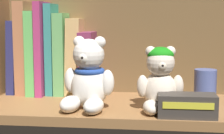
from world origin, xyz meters
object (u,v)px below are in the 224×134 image
object	(u,v)px
teddy_bear_larger	(88,78)
teddy_bear_smaller	(160,80)
book_6	(75,56)
book_4	(53,49)
book_5	(63,53)
book_2	(37,52)
small_product_box	(187,105)
pillar_candle	(205,87)
book_3	(46,48)
book_7	(90,63)
book_0	(17,57)
book_1	(27,48)

from	to	relation	value
teddy_bear_larger	teddy_bear_smaller	size ratio (longest dim) A/B	1.15
teddy_bear_larger	book_6	bearing A→B (deg)	111.08
book_4	book_5	distance (cm)	2.74
book_5	teddy_bear_larger	bearing A→B (deg)	-59.65
book_2	small_product_box	distance (cm)	42.64
teddy_bear_larger	teddy_bear_smaller	distance (cm)	15.13
pillar_candle	teddy_bear_larger	bearing A→B (deg)	-164.54
book_2	teddy_bear_larger	distance (cm)	23.38
book_2	small_product_box	world-z (taller)	book_2
book_4	book_5	bearing A→B (deg)	0.00
book_2	book_6	world-z (taller)	book_2
book_3	book_5	size ratio (longest dim) A/B	1.14
book_2	book_5	xyz separation A→B (cm)	(6.81, 0.00, -0.26)
book_7	book_3	bearing A→B (deg)	180.00
teddy_bear_larger	small_product_box	distance (cm)	21.11
book_3	pillar_candle	bearing A→B (deg)	-13.36
book_0	book_6	bearing A→B (deg)	0.00
book_5	book_6	distance (cm)	3.32
pillar_candle	teddy_bear_smaller	bearing A→B (deg)	-146.50
book_3	teddy_bear_larger	size ratio (longest dim) A/B	1.50
book_0	book_7	xyz separation A→B (cm)	(19.17, -0.00, -1.36)
book_2	teddy_bear_larger	world-z (taller)	book_2
book_7	teddy_bear_smaller	xyz separation A→B (cm)	(17.74, -15.96, -1.51)
book_1	book_0	bearing A→B (deg)	180.00
book_5	pillar_candle	size ratio (longest dim) A/B	2.58
book_0	pillar_candle	distance (cm)	48.17
book_3	book_1	bearing A→B (deg)	-180.00
small_product_box	book_7	bearing A→B (deg)	138.50
book_2	book_7	bearing A→B (deg)	0.00
book_7	teddy_bear_larger	distance (cm)	16.53
book_1	teddy_bear_larger	world-z (taller)	book_1
book_4	book_2	bearing A→B (deg)	180.00
book_7	book_5	bearing A→B (deg)	180.00
book_3	book_4	bearing A→B (deg)	-0.00
book_1	pillar_candle	world-z (taller)	book_1
teddy_bear_smaller	small_product_box	xyz separation A→B (cm)	(5.15, -4.30, -4.13)
book_4	book_7	distance (cm)	10.01
book_6	small_product_box	bearing A→B (deg)	-37.35
book_7	teddy_bear_larger	world-z (taller)	book_7
book_3	teddy_bear_smaller	distance (cm)	33.67
book_1	book_4	xyz separation A→B (cm)	(7.11, -0.00, -0.27)
small_product_box	book_2	bearing A→B (deg)	151.04
small_product_box	teddy_bear_smaller	bearing A→B (deg)	140.15
book_6	pillar_candle	world-z (taller)	book_6
book_1	book_3	distance (cm)	5.06
book_7	small_product_box	distance (cm)	31.09
book_4	book_0	bearing A→B (deg)	180.00
book_2	book_3	distance (cm)	2.54
teddy_bear_larger	small_product_box	bearing A→B (deg)	-11.13
book_5	book_6	bearing A→B (deg)	0.00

